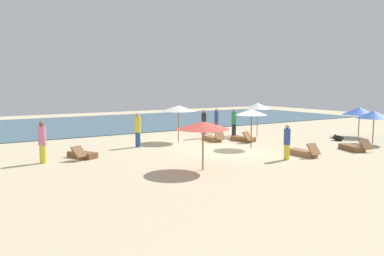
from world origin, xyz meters
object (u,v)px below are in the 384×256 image
object	(u,v)px
person_2	(204,124)
person_3	(216,120)
umbrella_2	(178,108)
lounger_0	(353,148)
umbrella_0	(203,125)
lounger_4	(303,152)
umbrella_3	(258,106)
lounger_1	(82,155)
person_1	(234,122)
person_4	(287,142)
umbrella_4	(252,112)
lounger_2	(213,138)
person_5	(138,130)
umbrella_1	(374,115)
person_0	(42,142)
lounger_3	(244,139)
dog	(338,138)
umbrella_5	(360,111)

from	to	relation	value
person_2	person_3	distance (m)	3.00
umbrella_2	person_3	distance (m)	5.23
lounger_0	person_3	world-z (taller)	person_3
umbrella_0	lounger_0	xyz separation A→B (m)	(9.33, -0.47, -1.70)
lounger_4	umbrella_0	bearing A→B (deg)	179.39
umbrella_3	lounger_1	world-z (taller)	umbrella_3
person_1	lounger_4	bearing A→B (deg)	-102.12
person_2	person_4	distance (m)	8.03
umbrella_2	person_4	size ratio (longest dim) A/B	1.35
umbrella_4	lounger_0	bearing A→B (deg)	-41.91
lounger_0	lounger_2	size ratio (longest dim) A/B	1.03
person_1	person_5	bearing A→B (deg)	-173.41
lounger_4	person_2	xyz separation A→B (m)	(-0.78, 7.74, 0.78)
umbrella_1	person_2	distance (m)	10.34
umbrella_2	person_3	world-z (taller)	umbrella_2
person_1	person_2	xyz separation A→B (m)	(-2.42, 0.11, 0.03)
lounger_0	person_3	distance (m)	10.21
lounger_0	umbrella_0	bearing A→B (deg)	177.09
person_0	person_4	bearing A→B (deg)	-27.96
lounger_2	person_4	world-z (taller)	person_4
lounger_3	person_5	bearing A→B (deg)	166.32
dog	umbrella_0	bearing A→B (deg)	-169.17
umbrella_5	lounger_4	bearing A→B (deg)	-161.98
dog	lounger_0	bearing A→B (deg)	-130.75
person_4	umbrella_1	bearing A→B (deg)	5.21
dog	person_5	bearing A→B (deg)	159.00
umbrella_5	dog	distance (m)	3.23
umbrella_3	person_5	distance (m)	8.66
person_0	lounger_4	bearing A→B (deg)	-23.79
umbrella_0	lounger_4	bearing A→B (deg)	-0.61
person_0	person_4	distance (m)	11.21
umbrella_3	dog	distance (m)	5.46
lounger_4	person_1	world-z (taller)	person_1
lounger_1	person_3	size ratio (longest dim) A/B	1.01
lounger_3	lounger_1	bearing A→B (deg)	179.74
umbrella_5	lounger_2	size ratio (longest dim) A/B	1.29
umbrella_0	person_5	bearing A→B (deg)	89.79
lounger_1	lounger_4	xyz separation A→B (m)	(9.50, -5.25, 0.00)
person_0	umbrella_1	bearing A→B (deg)	-14.25
umbrella_2	person_0	xyz separation A→B (m)	(-8.35, -2.29, -1.10)
umbrella_0	umbrella_1	bearing A→B (deg)	1.83
lounger_0	lounger_1	xyz separation A→B (m)	(-12.89, 5.66, 0.00)
umbrella_2	umbrella_5	world-z (taller)	umbrella_2
lounger_1	person_1	size ratio (longest dim) A/B	0.97
lounger_1	dog	size ratio (longest dim) A/B	2.26
person_0	umbrella_5	bearing A→B (deg)	-6.39
lounger_0	lounger_2	xyz separation A→B (m)	(-4.41, 6.81, 0.00)
lounger_0	lounger_3	bearing A→B (deg)	117.26
lounger_4	person_3	bearing A→B (deg)	80.73
umbrella_0	person_1	distance (m)	10.75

